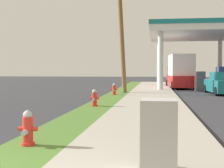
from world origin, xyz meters
TOP-DOWN VIEW (x-y plane):
  - fire_hydrant_nearest at (0.57, 2.42)m, footprint 0.42×0.38m
  - fire_hydrant_second at (0.58, 9.85)m, footprint 0.42×0.38m
  - fire_hydrant_third at (0.60, 16.49)m, footprint 0.42×0.37m
  - utility_pole_midground at (0.81, 18.86)m, footprint 1.29×1.35m
  - utility_cabinet at (3.27, 0.97)m, footprint 0.60×0.66m
  - car_teal_by_near_pump at (8.01, 19.51)m, footprint 2.14×4.58m
  - truck_red_on_apron at (5.54, 26.54)m, footprint 2.42×6.49m

SIDE VIEW (x-z plane):
  - fire_hydrant_nearest at x=0.57m, z-range 0.07..0.82m
  - fire_hydrant_second at x=0.58m, z-range 0.07..0.82m
  - fire_hydrant_third at x=0.60m, z-range 0.07..0.82m
  - utility_cabinet at x=3.27m, z-range 0.08..1.21m
  - car_teal_by_near_pump at x=8.01m, z-range -0.07..1.51m
  - truck_red_on_apron at x=5.54m, z-range -0.07..3.04m
  - utility_pole_midground at x=0.81m, z-range 0.20..9.24m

